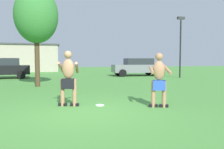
{
  "coord_description": "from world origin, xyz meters",
  "views": [
    {
      "loc": [
        -0.93,
        -6.02,
        1.44
      ],
      "look_at": [
        0.98,
        0.71,
        0.99
      ],
      "focal_mm": 36.27,
      "sensor_mm": 36.0,
      "label": 1
    }
  ],
  "objects_px": {
    "player_in_black": "(68,77)",
    "lamp_post": "(181,40)",
    "car_black_near_post": "(1,68)",
    "tree_right_field": "(36,16)",
    "player_near": "(159,79)",
    "frisbee": "(100,105)",
    "car_gray_mid_lot": "(137,67)"
  },
  "relations": [
    {
      "from": "frisbee",
      "to": "player_in_black",
      "type": "bearing_deg",
      "value": 168.16
    },
    {
      "from": "player_in_black",
      "to": "tree_right_field",
      "type": "relative_size",
      "value": 0.33
    },
    {
      "from": "tree_right_field",
      "to": "frisbee",
      "type": "bearing_deg",
      "value": -70.33
    },
    {
      "from": "frisbee",
      "to": "lamp_post",
      "type": "bearing_deg",
      "value": 46.58
    },
    {
      "from": "player_in_black",
      "to": "lamp_post",
      "type": "xyz_separation_m",
      "value": [
        9.7,
        9.05,
        2.15
      ]
    },
    {
      "from": "car_black_near_post",
      "to": "tree_right_field",
      "type": "xyz_separation_m",
      "value": [
        2.97,
        -6.33,
        2.95
      ]
    },
    {
      "from": "car_gray_mid_lot",
      "to": "tree_right_field",
      "type": "height_order",
      "value": "tree_right_field"
    },
    {
      "from": "player_near",
      "to": "tree_right_field",
      "type": "bearing_deg",
      "value": 119.65
    },
    {
      "from": "car_black_near_post",
      "to": "player_near",
      "type": "bearing_deg",
      "value": -62.51
    },
    {
      "from": "player_in_black",
      "to": "lamp_post",
      "type": "relative_size",
      "value": 0.35
    },
    {
      "from": "car_black_near_post",
      "to": "tree_right_field",
      "type": "distance_m",
      "value": 7.59
    },
    {
      "from": "car_gray_mid_lot",
      "to": "car_black_near_post",
      "type": "bearing_deg",
      "value": 179.88
    },
    {
      "from": "frisbee",
      "to": "car_black_near_post",
      "type": "height_order",
      "value": "car_black_near_post"
    },
    {
      "from": "frisbee",
      "to": "car_gray_mid_lot",
      "type": "height_order",
      "value": "car_gray_mid_lot"
    },
    {
      "from": "player_near",
      "to": "player_in_black",
      "type": "height_order",
      "value": "player_in_black"
    },
    {
      "from": "lamp_post",
      "to": "player_near",
      "type": "bearing_deg",
      "value": -125.37
    },
    {
      "from": "car_gray_mid_lot",
      "to": "lamp_post",
      "type": "xyz_separation_m",
      "value": [
        2.56,
        -2.95,
        2.24
      ]
    },
    {
      "from": "player_near",
      "to": "car_gray_mid_lot",
      "type": "height_order",
      "value": "player_near"
    },
    {
      "from": "car_black_near_post",
      "to": "car_gray_mid_lot",
      "type": "relative_size",
      "value": 1.01
    },
    {
      "from": "player_near",
      "to": "lamp_post",
      "type": "height_order",
      "value": "lamp_post"
    },
    {
      "from": "player_in_black",
      "to": "tree_right_field",
      "type": "height_order",
      "value": "tree_right_field"
    },
    {
      "from": "player_in_black",
      "to": "car_black_near_post",
      "type": "distance_m",
      "value": 12.71
    },
    {
      "from": "player_near",
      "to": "frisbee",
      "type": "xyz_separation_m",
      "value": [
        -1.67,
        0.73,
        -0.86
      ]
    },
    {
      "from": "player_near",
      "to": "lamp_post",
      "type": "xyz_separation_m",
      "value": [
        7.08,
        9.98,
        2.19
      ]
    },
    {
      "from": "frisbee",
      "to": "tree_right_field",
      "type": "bearing_deg",
      "value": 109.67
    },
    {
      "from": "player_in_black",
      "to": "tree_right_field",
      "type": "bearing_deg",
      "value": 101.49
    },
    {
      "from": "car_gray_mid_lot",
      "to": "lamp_post",
      "type": "distance_m",
      "value": 4.5
    },
    {
      "from": "car_black_near_post",
      "to": "lamp_post",
      "type": "height_order",
      "value": "lamp_post"
    },
    {
      "from": "player_near",
      "to": "tree_right_field",
      "type": "xyz_separation_m",
      "value": [
        -3.77,
        6.63,
        2.9
      ]
    },
    {
      "from": "car_black_near_post",
      "to": "tree_right_field",
      "type": "relative_size",
      "value": 0.85
    },
    {
      "from": "player_in_black",
      "to": "player_near",
      "type": "bearing_deg",
      "value": -19.62
    },
    {
      "from": "player_in_black",
      "to": "car_gray_mid_lot",
      "type": "relative_size",
      "value": 0.39
    }
  ]
}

